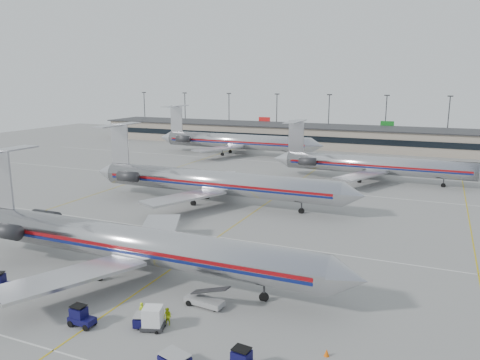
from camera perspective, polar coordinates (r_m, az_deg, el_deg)
The scene contains 15 objects.
ground at distance 52.20m, azimuth -7.62°, elevation -10.20°, with size 260.00×260.00×0.00m, color gray.
apron_markings at distance 60.42m, azimuth -2.73°, elevation -6.95°, with size 160.00×0.15×0.02m, color silver.
terminal at distance 142.48m, azimuth 12.98°, elevation 5.10°, with size 162.00×17.00×6.25m.
light_mast_row at distance 155.74m, azimuth 14.02°, elevation 7.62°, with size 163.60×0.40×15.28m.
jet_foreground at distance 49.36m, azimuth -13.50°, elevation -7.41°, with size 46.25×27.24×12.11m.
jet_second_row at distance 75.86m, azimuth -3.54°, elevation -0.20°, with size 47.43×27.93×12.41m.
jet_third_row at distance 95.96m, azimuth 15.79°, elevation 1.82°, with size 42.44×26.11×11.60m.
jet_back_row at distance 125.60m, azimuth -0.79°, elevation 4.78°, with size 47.40×29.16×12.96m.
tug_center at distance 41.77m, azimuth -18.86°, elevation -15.50°, with size 2.19×1.17×1.77m.
cart_outer at distance 40.32m, azimuth -11.33°, elevation -16.45°, with size 2.30×1.94×1.11m.
uld_container at distance 39.82m, azimuth -10.59°, elevation -16.22°, with size 2.16×1.98×1.88m.
belt_loader at distance 42.91m, azimuth -4.27°, elevation -14.36°, with size 4.35×1.69×2.26m.
ramp_worker_near at distance 41.37m, azimuth -11.84°, elevation -15.41°, with size 0.56×0.37×1.55m, color #C3EF16.
ramp_worker_far at distance 40.26m, azimuth -8.82°, elevation -16.13°, with size 0.73×0.57×1.50m, color #C1DB14.
cone_right at distance 36.80m, azimuth 10.52°, elevation -19.99°, with size 0.40×0.40×0.55m, color #E85B07.
Camera 1 is at (25.15, -41.29, 19.68)m, focal length 35.00 mm.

